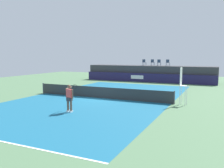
{
  "coord_description": "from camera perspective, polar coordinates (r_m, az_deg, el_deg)",
  "views": [
    {
      "loc": [
        9.28,
        -17.76,
        3.59
      ],
      "look_at": [
        0.17,
        2.0,
        1.0
      ],
      "focal_mm": 38.1,
      "sensor_mm": 36.0,
      "label": 1
    }
  ],
  "objects": [
    {
      "name": "sponsor_wall",
      "position": [
        32.74,
        8.18,
        1.48
      ],
      "size": [
        18.0,
        0.22,
        1.2
      ],
      "color": "#231E4C",
      "rests_on": "ground"
    },
    {
      "name": "tennis_player",
      "position": [
        15.42,
        -10.15,
        -3.13
      ],
      "size": [
        0.65,
        1.14,
        1.77
      ],
      "color": "white",
      "rests_on": "court_inner"
    },
    {
      "name": "spectator_chair_left",
      "position": [
        34.38,
        9.72,
        5.2
      ],
      "size": [
        0.45,
        0.45,
        0.89
      ],
      "color": "#2D3D56",
      "rests_on": "spectator_platform"
    },
    {
      "name": "umpire_chair",
      "position": [
        18.07,
        16.48,
        0.14
      ],
      "size": [
        0.5,
        0.5,
        2.76
      ],
      "color": "white",
      "rests_on": "ground"
    },
    {
      "name": "court_inner",
      "position": [
        20.36,
        -2.79,
        -3.37
      ],
      "size": [
        12.0,
        22.0,
        0.0
      ],
      "primitive_type": "cube",
      "color": "#16597A",
      "rests_on": "ground"
    },
    {
      "name": "tennis_ball",
      "position": [
        25.38,
        -5.31,
        -1.29
      ],
      "size": [
        0.07,
        0.07,
        0.07
      ],
      "primitive_type": "sphere",
      "color": "#D8EA33",
      "rests_on": "court_inner"
    },
    {
      "name": "net_post_far",
      "position": [
        18.29,
        14.72,
        -3.16
      ],
      "size": [
        0.1,
        0.1,
        1.0
      ],
      "primitive_type": "cylinder",
      "color": "#4C4C51",
      "rests_on": "ground"
    },
    {
      "name": "spectator_chair_center",
      "position": [
        33.65,
        11.24,
        5.13
      ],
      "size": [
        0.46,
        0.46,
        0.89
      ],
      "color": "#2D3D56",
      "rests_on": "spectator_platform"
    },
    {
      "name": "ground_plane",
      "position": [
        23.02,
        0.66,
        -2.18
      ],
      "size": [
        48.0,
        48.0,
        0.0
      ],
      "primitive_type": "plane",
      "color": "#4C704C"
    },
    {
      "name": "spectator_chair_far_left",
      "position": [
        34.52,
        7.73,
        5.24
      ],
      "size": [
        0.48,
        0.48,
        0.89
      ],
      "color": "#2D3D56",
      "rests_on": "spectator_platform"
    },
    {
      "name": "spectator_platform",
      "position": [
        34.43,
        9.07,
        2.55
      ],
      "size": [
        18.0,
        2.8,
        2.2
      ],
      "primitive_type": "cube",
      "color": "#38383D",
      "rests_on": "ground"
    },
    {
      "name": "spectator_chair_right",
      "position": [
        33.72,
        13.25,
        5.08
      ],
      "size": [
        0.46,
        0.46,
        0.89
      ],
      "color": "#2D3D56",
      "rests_on": "spectator_platform"
    },
    {
      "name": "tennis_net",
      "position": [
        20.28,
        -2.8,
        -2.06
      ],
      "size": [
        12.4,
        0.02,
        0.95
      ],
      "primitive_type": "cube",
      "color": "#2D2D2D",
      "rests_on": "ground"
    },
    {
      "name": "net_post_near",
      "position": [
        23.76,
        -16.18,
        -0.96
      ],
      "size": [
        0.1,
        0.1,
        1.0
      ],
      "primitive_type": "cylinder",
      "color": "#4C4C51",
      "rests_on": "ground"
    }
  ]
}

